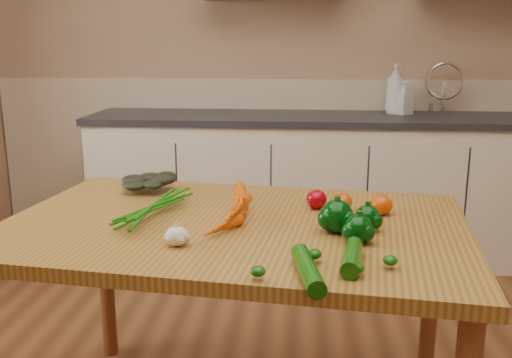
{
  "coord_description": "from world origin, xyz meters",
  "views": [
    {
      "loc": [
        0.1,
        -1.34,
        1.34
      ],
      "look_at": [
        -0.06,
        0.64,
        0.86
      ],
      "focal_mm": 40.0,
      "sensor_mm": 36.0,
      "label": 1
    }
  ],
  "objects_px": {
    "carrot_bunch": "(208,209)",
    "pepper_c": "(358,229)",
    "table": "(234,247)",
    "tomato_b": "(343,202)",
    "soap_bottle_a": "(395,89)",
    "pepper_b": "(367,218)",
    "leafy_greens": "(150,179)",
    "zucchini_a": "(352,257)",
    "tomato_c": "(381,205)",
    "pepper_a": "(337,216)",
    "soap_bottle_b": "(403,98)",
    "zucchini_b": "(308,270)",
    "garlic_bulb": "(177,236)",
    "tomato_a": "(317,199)",
    "soap_bottle_c": "(400,98)"
  },
  "relations": [
    {
      "from": "soap_bottle_a",
      "to": "pepper_b",
      "type": "height_order",
      "value": "soap_bottle_a"
    },
    {
      "from": "table",
      "to": "tomato_a",
      "type": "xyz_separation_m",
      "value": [
        0.27,
        0.17,
        0.12
      ]
    },
    {
      "from": "leafy_greens",
      "to": "zucchini_a",
      "type": "height_order",
      "value": "leafy_greens"
    },
    {
      "from": "carrot_bunch",
      "to": "garlic_bulb",
      "type": "relative_size",
      "value": 4.18
    },
    {
      "from": "pepper_c",
      "to": "zucchini_b",
      "type": "height_order",
      "value": "pepper_c"
    },
    {
      "from": "pepper_c",
      "to": "zucchini_a",
      "type": "xyz_separation_m",
      "value": [
        -0.03,
        -0.18,
        -0.02
      ]
    },
    {
      "from": "pepper_b",
      "to": "pepper_c",
      "type": "xyz_separation_m",
      "value": [
        -0.04,
        -0.11,
        0.0
      ]
    },
    {
      "from": "table",
      "to": "pepper_c",
      "type": "height_order",
      "value": "pepper_c"
    },
    {
      "from": "table",
      "to": "leafy_greens",
      "type": "distance_m",
      "value": 0.51
    },
    {
      "from": "table",
      "to": "leafy_greens",
      "type": "height_order",
      "value": "leafy_greens"
    },
    {
      "from": "pepper_a",
      "to": "tomato_c",
      "type": "xyz_separation_m",
      "value": [
        0.16,
        0.19,
        -0.02
      ]
    },
    {
      "from": "pepper_c",
      "to": "tomato_b",
      "type": "relative_size",
      "value": 1.25
    },
    {
      "from": "carrot_bunch",
      "to": "tomato_b",
      "type": "relative_size",
      "value": 4.18
    },
    {
      "from": "pepper_b",
      "to": "zucchini_b",
      "type": "bearing_deg",
      "value": -115.74
    },
    {
      "from": "soap_bottle_a",
      "to": "zucchini_b",
      "type": "bearing_deg",
      "value": 150.06
    },
    {
      "from": "pepper_a",
      "to": "zucchini_b",
      "type": "height_order",
      "value": "pepper_a"
    },
    {
      "from": "garlic_bulb",
      "to": "pepper_c",
      "type": "relative_size",
      "value": 0.8
    },
    {
      "from": "leafy_greens",
      "to": "soap_bottle_a",
      "type": "bearing_deg",
      "value": 54.27
    },
    {
      "from": "soap_bottle_b",
      "to": "tomato_a",
      "type": "distance_m",
      "value": 1.81
    },
    {
      "from": "tomato_a",
      "to": "table",
      "type": "bearing_deg",
      "value": -147.8
    },
    {
      "from": "tomato_a",
      "to": "tomato_b",
      "type": "xyz_separation_m",
      "value": [
        0.09,
        -0.02,
        -0.0
      ]
    },
    {
      "from": "soap_bottle_b",
      "to": "pepper_a",
      "type": "height_order",
      "value": "soap_bottle_b"
    },
    {
      "from": "pepper_a",
      "to": "tomato_c",
      "type": "height_order",
      "value": "pepper_a"
    },
    {
      "from": "garlic_bulb",
      "to": "pepper_a",
      "type": "xyz_separation_m",
      "value": [
        0.45,
        0.15,
        0.02
      ]
    },
    {
      "from": "soap_bottle_a",
      "to": "garlic_bulb",
      "type": "distance_m",
      "value": 2.35
    },
    {
      "from": "garlic_bulb",
      "to": "zucchini_a",
      "type": "relative_size",
      "value": 0.34
    },
    {
      "from": "carrot_bunch",
      "to": "tomato_c",
      "type": "height_order",
      "value": "carrot_bunch"
    },
    {
      "from": "soap_bottle_b",
      "to": "tomato_b",
      "type": "distance_m",
      "value": 1.81
    },
    {
      "from": "table",
      "to": "tomato_b",
      "type": "relative_size",
      "value": 24.07
    },
    {
      "from": "carrot_bunch",
      "to": "zucchini_b",
      "type": "bearing_deg",
      "value": -47.85
    },
    {
      "from": "carrot_bunch",
      "to": "tomato_c",
      "type": "distance_m",
      "value": 0.57
    },
    {
      "from": "tomato_a",
      "to": "zucchini_b",
      "type": "distance_m",
      "value": 0.6
    },
    {
      "from": "pepper_b",
      "to": "tomato_c",
      "type": "bearing_deg",
      "value": 69.18
    },
    {
      "from": "soap_bottle_c",
      "to": "tomato_b",
      "type": "height_order",
      "value": "soap_bottle_c"
    },
    {
      "from": "soap_bottle_c",
      "to": "pepper_b",
      "type": "relative_size",
      "value": 2.43
    },
    {
      "from": "table",
      "to": "garlic_bulb",
      "type": "xyz_separation_m",
      "value": [
        -0.13,
        -0.23,
        0.11
      ]
    },
    {
      "from": "soap_bottle_a",
      "to": "zucchini_a",
      "type": "distance_m",
      "value": 2.32
    },
    {
      "from": "pepper_c",
      "to": "zucchini_b",
      "type": "relative_size",
      "value": 0.34
    },
    {
      "from": "carrot_bunch",
      "to": "pepper_c",
      "type": "height_order",
      "value": "pepper_c"
    },
    {
      "from": "zucchini_a",
      "to": "zucchini_b",
      "type": "relative_size",
      "value": 0.79
    },
    {
      "from": "pepper_a",
      "to": "tomato_b",
      "type": "bearing_deg",
      "value": 81.83
    },
    {
      "from": "garlic_bulb",
      "to": "zucchini_b",
      "type": "distance_m",
      "value": 0.42
    },
    {
      "from": "garlic_bulb",
      "to": "tomato_c",
      "type": "relative_size",
      "value": 0.89
    },
    {
      "from": "table",
      "to": "carrot_bunch",
      "type": "relative_size",
      "value": 5.76
    },
    {
      "from": "pepper_a",
      "to": "soap_bottle_b",
      "type": "bearing_deg",
      "value": 75.38
    },
    {
      "from": "garlic_bulb",
      "to": "tomato_b",
      "type": "bearing_deg",
      "value": 38.08
    },
    {
      "from": "leafy_greens",
      "to": "tomato_c",
      "type": "height_order",
      "value": "leafy_greens"
    },
    {
      "from": "soap_bottle_b",
      "to": "zucchini_a",
      "type": "height_order",
      "value": "soap_bottle_b"
    },
    {
      "from": "leafy_greens",
      "to": "zucchini_a",
      "type": "xyz_separation_m",
      "value": [
        0.7,
        -0.67,
        -0.03
      ]
    },
    {
      "from": "pepper_c",
      "to": "tomato_c",
      "type": "xyz_separation_m",
      "value": [
        0.1,
        0.28,
        -0.01
      ]
    }
  ]
}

